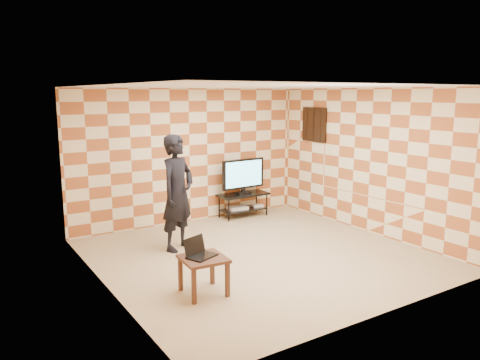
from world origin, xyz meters
The scene contains 14 objects.
floor centered at (0.00, 0.00, 0.00)m, with size 5.00×5.00×0.00m, color tan.
wall_back centered at (0.00, 2.50, 1.35)m, with size 5.00×0.02×2.70m, color beige.
wall_front centered at (0.00, -2.50, 1.35)m, with size 5.00×0.02×2.70m, color beige.
wall_left centered at (-2.50, 0.00, 1.35)m, with size 0.02×5.00×2.70m, color beige.
wall_right centered at (2.50, 0.00, 1.35)m, with size 0.02×5.00×2.70m, color beige.
ceiling centered at (0.00, 0.00, 2.70)m, with size 5.00×5.00×0.02m, color white.
wall_art centered at (2.47, 1.55, 1.95)m, with size 0.04×0.72×0.72m.
tv_stand centered at (1.09, 2.19, 0.37)m, with size 1.09×0.49×0.50m.
tv centered at (1.09, 2.19, 0.91)m, with size 1.03×0.21×0.74m.
dvd_player centered at (0.95, 2.20, 0.21)m, with size 0.40×0.29×0.07m, color silver.
game_console centered at (1.45, 2.15, 0.20)m, with size 0.22×0.16×0.05m, color silver.
side_table centered at (-1.48, -0.84, 0.41)m, with size 0.60×0.60×0.50m.
laptop centered at (-1.51, -0.77, 0.55)m, with size 0.45×0.41×0.25m.
person centered at (-0.98, 0.99, 0.97)m, with size 0.71×0.46×1.94m, color black.
Camera 1 is at (-4.19, -5.97, 2.59)m, focal length 35.00 mm.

